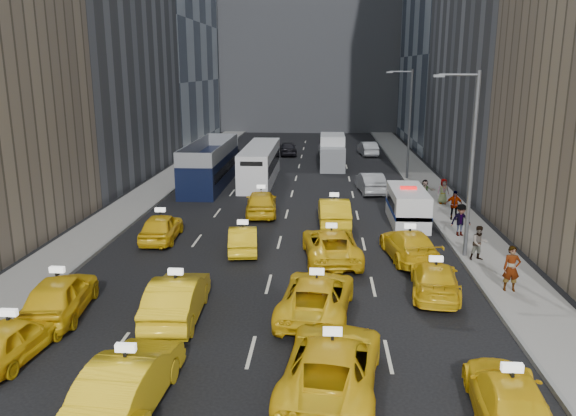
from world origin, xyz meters
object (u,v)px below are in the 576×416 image
object	(u,v)px
double_decker	(210,164)
box_truck	(332,152)
pedestrian_0	(511,269)
city_bus	(260,164)
nypd_van	(407,207)

from	to	relation	value
double_decker	box_truck	world-z (taller)	double_decker
double_decker	pedestrian_0	size ratio (longest dim) A/B	6.14
city_bus	pedestrian_0	bearing A→B (deg)	-62.34
box_truck	double_decker	bearing A→B (deg)	-142.06
city_bus	box_truck	xyz separation A→B (m)	(6.01, 6.94, 0.02)
double_decker	city_bus	xyz separation A→B (m)	(3.76, 1.83, -0.25)
city_bus	pedestrian_0	xyz separation A→B (m)	(12.94, -23.00, -0.34)
nypd_van	double_decker	xyz separation A→B (m)	(-14.01, 10.37, 0.67)
nypd_van	pedestrian_0	xyz separation A→B (m)	(2.70, -10.79, 0.09)
nypd_van	box_truck	xyz separation A→B (m)	(-4.24, 19.15, 0.45)
double_decker	nypd_van	bearing A→B (deg)	-35.77
city_bus	box_truck	distance (m)	9.18
pedestrian_0	city_bus	bearing A→B (deg)	122.39
double_decker	city_bus	world-z (taller)	double_decker
city_bus	double_decker	bearing A→B (deg)	-155.77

